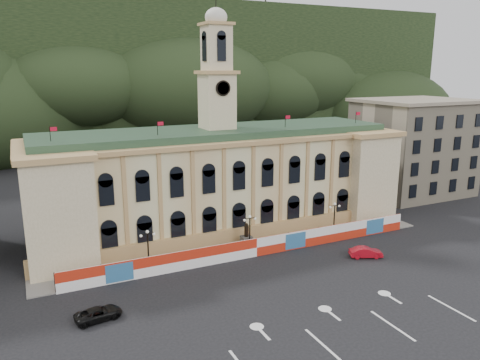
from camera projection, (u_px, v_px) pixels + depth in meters
name	position (u px, v px, depth m)	size (l,w,h in m)	color
ground	(322.00, 307.00, 49.04)	(260.00, 260.00, 0.00)	black
lane_markings	(353.00, 330.00, 44.65)	(26.00, 10.00, 0.02)	white
hill_ridge	(105.00, 84.00, 151.65)	(230.00, 80.00, 64.00)	black
city_hall	(219.00, 179.00, 71.48)	(56.20, 17.60, 37.10)	beige
side_building_right	(413.00, 147.00, 92.01)	(21.00, 17.00, 18.60)	#C3B396
hoarding_fence	(257.00, 247.00, 62.01)	(50.00, 0.44, 2.50)	red
pavement	(247.00, 249.00, 64.61)	(56.00, 5.50, 0.16)	slate
statue	(246.00, 241.00, 64.57)	(1.40, 1.40, 3.72)	#595651
lamp_left	(148.00, 246.00, 57.41)	(1.96, 0.44, 5.15)	black
lamp_center	(250.00, 230.00, 63.26)	(1.96, 0.44, 5.15)	black
lamp_right	(334.00, 216.00, 69.11)	(1.96, 0.44, 5.15)	black
red_sedan	(366.00, 252.00, 61.70)	(4.55, 3.05, 1.42)	#B40C1A
black_suv	(99.00, 314.00, 46.37)	(4.91, 2.81, 1.29)	black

